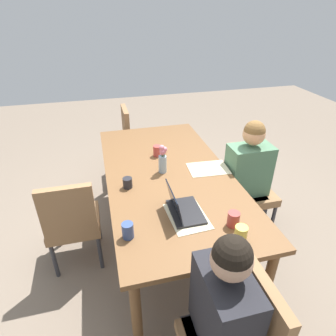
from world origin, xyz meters
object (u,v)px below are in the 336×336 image
at_px(person_far_left_mid, 246,185).
at_px(laptop_head_right_left_near, 182,209).
at_px(flower_vase, 163,158).
at_px(coffee_mug_near_left, 128,231).
at_px(dining_table, 168,179).
at_px(chair_near_right_near, 72,220).
at_px(coffee_mug_centre_left, 128,183).
at_px(chair_head_left_left_far, 135,136).
at_px(chair_far_left_mid, 247,183).
at_px(coffee_mug_centre_right, 241,233).
at_px(person_head_right_left_near, 221,329).
at_px(coffee_mug_near_right, 233,219).
at_px(coffee_mug_far_left, 157,151).

xyz_separation_m(person_far_left_mid, laptop_head_right_left_near, (0.53, -0.82, 0.28)).
distance_m(flower_vase, coffee_mug_near_left, 0.86).
height_order(dining_table, chair_near_right_near, chair_near_right_near).
bearing_deg(person_far_left_mid, coffee_mug_centre_left, -85.23).
bearing_deg(chair_head_left_left_far, coffee_mug_centre_left, -10.26).
height_order(chair_far_left_mid, coffee_mug_centre_left, chair_far_left_mid).
height_order(chair_far_left_mid, coffee_mug_centre_right, chair_far_left_mid).
bearing_deg(chair_near_right_near, flower_vase, 100.58).
xyz_separation_m(chair_far_left_mid, coffee_mug_near_left, (0.75, -1.29, 0.32)).
bearing_deg(dining_table, flower_vase, -127.75).
height_order(dining_table, flower_vase, flower_vase).
relative_size(chair_far_left_mid, coffee_mug_near_left, 8.21).
bearing_deg(chair_far_left_mid, coffee_mug_centre_right, -31.94).
relative_size(person_head_right_left_near, coffee_mug_near_left, 10.90).
distance_m(coffee_mug_near_right, coffee_mug_far_left, 1.16).
xyz_separation_m(person_far_left_mid, coffee_mug_centre_right, (0.88, -0.53, 0.29)).
bearing_deg(chair_far_left_mid, chair_near_right_near, -84.82).
bearing_deg(person_far_left_mid, dining_table, -93.21).
bearing_deg(coffee_mug_near_right, person_head_right_left_near, -28.97).
bearing_deg(coffee_mug_near_left, coffee_mug_centre_left, 172.85).
relative_size(flower_vase, coffee_mug_centre_left, 3.08).
distance_m(dining_table, coffee_mug_near_right, 0.83).
relative_size(chair_head_left_left_far, laptop_head_right_left_near, 2.81).
xyz_separation_m(coffee_mug_centre_right, coffee_mug_far_left, (-1.27, -0.26, 0.00)).
bearing_deg(chair_near_right_near, dining_table, 98.10).
relative_size(dining_table, coffee_mug_near_left, 19.89).
bearing_deg(coffee_mug_far_left, person_far_left_mid, 63.91).
distance_m(person_far_left_mid, laptop_head_right_left_near, 1.02).
bearing_deg(coffee_mug_near_right, chair_near_right_near, -120.38).
bearing_deg(coffee_mug_near_left, chair_far_left_mid, 120.19).
xyz_separation_m(laptop_head_right_left_near, coffee_mug_centre_right, (0.34, 0.29, 0.01)).
xyz_separation_m(dining_table, coffee_mug_far_left, (-0.35, -0.02, 0.12)).
height_order(coffee_mug_near_left, coffee_mug_centre_right, coffee_mug_near_left).
height_order(chair_head_left_left_far, coffee_mug_centre_left, chair_head_left_left_far).
bearing_deg(person_head_right_left_near, coffee_mug_centre_right, 144.48).
bearing_deg(coffee_mug_centre_left, chair_far_left_mid, 98.02).
relative_size(dining_table, coffee_mug_centre_left, 25.15).
height_order(chair_near_right_near, flower_vase, flower_vase).
xyz_separation_m(chair_near_right_near, coffee_mug_centre_right, (0.80, 1.11, 0.31)).
height_order(flower_vase, laptop_head_right_left_near, flower_vase).
xyz_separation_m(person_head_right_left_near, coffee_mug_near_right, (-0.53, 0.29, 0.29)).
xyz_separation_m(person_far_left_mid, coffee_mug_near_right, (0.74, -0.52, 0.29)).
distance_m(chair_head_left_left_far, coffee_mug_near_right, 2.28).
bearing_deg(coffee_mug_near_left, person_far_left_mid, 118.78).
bearing_deg(coffee_mug_centre_right, coffee_mug_near_right, 174.20).
relative_size(person_head_right_left_near, coffee_mug_centre_left, 13.78).
relative_size(chair_head_left_left_far, coffee_mug_near_right, 8.40).
xyz_separation_m(chair_head_left_left_far, coffee_mug_centre_left, (1.59, -0.29, 0.30)).
distance_m(chair_head_left_left_far, chair_near_right_near, 1.76).
height_order(chair_far_left_mid, coffee_mug_near_right, chair_far_left_mid).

